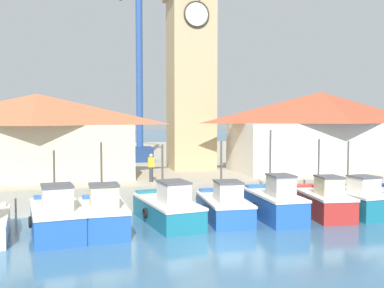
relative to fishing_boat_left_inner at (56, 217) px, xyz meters
name	(u,v)px	position (x,y,z in m)	size (l,w,h in m)	color
ground_plane	(220,248)	(6.30, -3.70, -0.79)	(300.00, 300.00, 0.00)	#386689
quay_wharf	(135,162)	(6.30, 23.78, -0.10)	(120.00, 40.00, 1.39)	#A89E89
fishing_boat_left_inner	(56,217)	(0.00, 0.00, 0.00)	(2.63, 5.04, 3.66)	#2356A8
fishing_boat_mid_left	(103,215)	(2.00, -0.07, -0.01)	(2.19, 4.20, 3.99)	#2356A8
fishing_boat_center	(168,208)	(5.12, 0.90, -0.07)	(2.80, 5.47, 3.78)	#196B7F
fishing_boat_mid_right	(224,206)	(7.98, 0.85, -0.09)	(2.24, 4.78, 3.91)	#2356A8
fishing_boat_right_inner	(275,203)	(10.46, 0.34, 0.03)	(1.91, 4.48, 4.47)	#2356A8
fishing_boat_right_outer	(323,201)	(13.19, 0.41, -0.03)	(2.28, 4.55, 3.97)	#AD2823
fishing_boat_far_right	(354,200)	(15.03, 0.41, -0.03)	(2.41, 4.30, 3.84)	#196B7F
clock_tower	(191,57)	(8.84, 11.15, 8.55)	(3.52, 3.52, 16.69)	tan
warehouse_left	(38,135)	(-1.42, 8.43, 3.22)	(11.60, 5.55, 5.12)	beige
warehouse_right	(320,130)	(17.28, 7.82, 3.39)	(12.42, 5.57, 5.45)	silver
port_crane_near	(139,76)	(5.88, 17.24, 7.72)	(2.00, 10.16, 18.49)	navy
dock_worker_near_tower	(151,167)	(5.02, 5.28, 1.44)	(0.34, 0.22, 1.62)	#33333D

